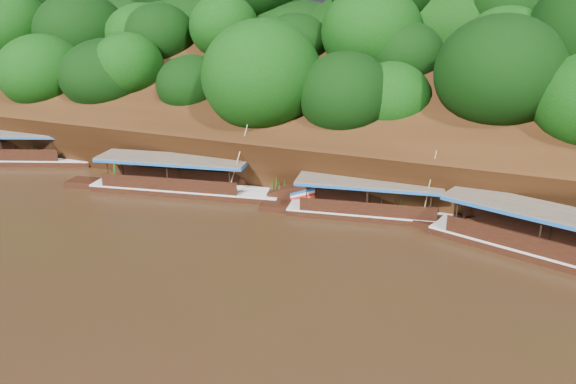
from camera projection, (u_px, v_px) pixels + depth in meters
ground at (322, 280)px, 25.79m from camera, size 160.00×160.00×0.00m
riverbank at (419, 134)px, 44.86m from camera, size 120.00×30.06×19.40m
boat_1 at (391, 210)px, 32.74m from camera, size 12.91×4.06×4.85m
boat_2 at (197, 186)px, 36.77m from camera, size 15.26×4.79×6.16m
boat_3 at (28, 156)px, 43.54m from camera, size 13.66×6.95×2.95m
reeds at (319, 190)px, 35.12m from camera, size 49.55×2.66×2.10m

